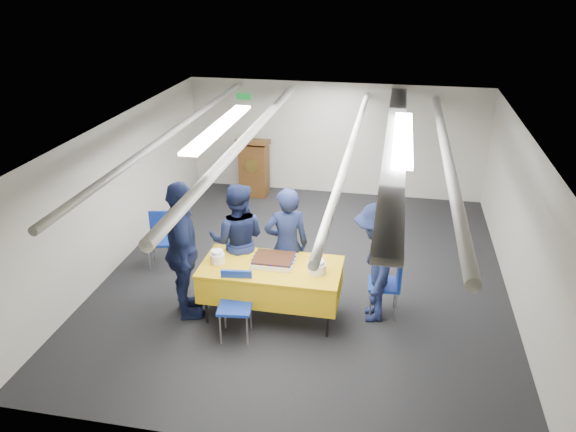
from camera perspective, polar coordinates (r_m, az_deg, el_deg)
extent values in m
plane|color=black|center=(8.81, 1.88, -5.84)|extent=(7.00, 7.00, 0.00)
cube|color=beige|center=(11.56, 4.81, 7.76)|extent=(6.00, 0.02, 2.30)
cube|color=beige|center=(9.21, -16.71, 2.42)|extent=(0.02, 7.00, 2.30)
cube|color=beige|center=(8.41, 22.54, -0.58)|extent=(0.02, 7.00, 2.30)
cube|color=silver|center=(7.92, 2.11, 8.65)|extent=(6.00, 7.00, 0.02)
cylinder|color=silver|center=(8.48, -11.52, 8.47)|extent=(0.10, 6.90, 0.10)
cylinder|color=silver|center=(8.14, -4.23, 7.95)|extent=(0.14, 6.90, 0.14)
cylinder|color=silver|center=(7.90, 6.42, 7.05)|extent=(0.10, 6.90, 0.10)
cylinder|color=silver|center=(7.93, 15.85, 6.02)|extent=(0.14, 6.90, 0.14)
cube|color=gray|center=(7.85, 10.85, 7.42)|extent=(0.28, 6.90, 0.08)
cube|color=white|center=(8.22, -6.99, 8.93)|extent=(0.25, 2.60, 0.04)
cube|color=white|center=(7.83, 11.62, 7.85)|extent=(0.25, 2.60, 0.04)
cube|color=#0C591E|center=(11.69, -4.56, 12.01)|extent=(0.30, 0.04, 0.12)
cylinder|color=black|center=(7.68, -8.24, -9.53)|extent=(0.04, 0.04, 0.36)
cylinder|color=black|center=(7.36, 4.01, -10.96)|extent=(0.04, 0.04, 0.36)
cylinder|color=black|center=(8.23, -6.70, -6.93)|extent=(0.04, 0.04, 0.36)
cylinder|color=black|center=(7.93, 4.66, -8.13)|extent=(0.04, 0.04, 0.36)
cube|color=gold|center=(7.56, -1.71, -6.56)|extent=(1.84, 0.91, 0.39)
cube|color=gold|center=(7.46, -1.73, -5.17)|extent=(1.86, 0.93, 0.03)
cube|color=white|center=(7.49, -1.45, -4.60)|extent=(0.55, 0.44, 0.07)
cube|color=black|center=(7.47, -1.46, -4.28)|extent=(0.53, 0.42, 0.03)
sphere|color=#0F128E|center=(7.35, -3.63, -4.83)|extent=(0.04, 0.04, 0.04)
sphere|color=#0F128E|center=(7.69, -2.90, -3.44)|extent=(0.04, 0.04, 0.04)
sphere|color=#0F128E|center=(7.33, -2.71, -4.93)|extent=(0.04, 0.04, 0.04)
sphere|color=#0F128E|center=(7.66, -2.02, -3.52)|extent=(0.04, 0.04, 0.04)
sphere|color=#0F128E|center=(7.30, -1.79, -5.02)|extent=(0.04, 0.04, 0.04)
sphere|color=#0F128E|center=(7.64, -1.14, -3.60)|extent=(0.04, 0.04, 0.04)
sphere|color=#0F128E|center=(7.28, -0.86, -5.11)|extent=(0.04, 0.04, 0.04)
sphere|color=#0F128E|center=(7.62, -0.25, -3.68)|extent=(0.04, 0.04, 0.04)
sphere|color=#0F128E|center=(7.26, 0.07, -5.20)|extent=(0.04, 0.04, 0.04)
sphere|color=#0F128E|center=(7.60, 0.64, -3.76)|extent=(0.04, 0.04, 0.04)
sphere|color=#0F128E|center=(7.44, -3.60, -4.46)|extent=(0.04, 0.04, 0.04)
sphere|color=#0F128E|center=(7.34, 0.39, -4.84)|extent=(0.04, 0.04, 0.04)
sphere|color=#0F128E|center=(7.53, -3.42, -4.10)|extent=(0.04, 0.04, 0.04)
sphere|color=#0F128E|center=(7.42, 0.53, -4.48)|extent=(0.04, 0.04, 0.04)
sphere|color=#0F128E|center=(7.61, -3.23, -3.76)|extent=(0.04, 0.04, 0.04)
sphere|color=#0F128E|center=(7.51, 0.67, -4.13)|extent=(0.04, 0.04, 0.04)
cylinder|color=white|center=(7.55, -7.18, -4.27)|extent=(0.20, 0.20, 0.13)
cylinder|color=white|center=(7.51, -7.22, -3.67)|extent=(0.16, 0.16, 0.05)
cylinder|color=white|center=(7.28, 2.92, -5.30)|extent=(0.24, 0.24, 0.12)
cylinder|color=white|center=(7.24, 2.94, -4.71)|extent=(0.20, 0.20, 0.05)
cube|color=brown|center=(11.61, -3.44, 4.76)|extent=(0.55, 0.45, 1.10)
cube|color=brown|center=(11.39, -3.56, 7.55)|extent=(0.62, 0.53, 0.21)
cylinder|color=gold|center=(11.34, -3.76, 5.08)|extent=(0.28, 0.02, 0.28)
cylinder|color=gray|center=(7.25, -6.89, -11.39)|extent=(0.02, 0.02, 0.43)
cylinder|color=gray|center=(7.20, -4.17, -11.55)|extent=(0.02, 0.02, 0.43)
cylinder|color=gray|center=(7.52, -6.42, -9.89)|extent=(0.02, 0.02, 0.43)
cylinder|color=gray|center=(7.47, -3.81, -10.04)|extent=(0.02, 0.02, 0.43)
cube|color=#132F99|center=(7.22, -5.39, -9.18)|extent=(0.47, 0.47, 0.04)
cube|color=#132F99|center=(7.27, -5.23, -6.91)|extent=(0.40, 0.09, 0.40)
cylinder|color=gray|center=(8.03, 8.36, -7.61)|extent=(0.02, 0.02, 0.43)
cylinder|color=gray|center=(7.74, 8.36, -8.93)|extent=(0.02, 0.02, 0.43)
cylinder|color=gray|center=(8.04, 10.80, -7.73)|extent=(0.02, 0.02, 0.43)
cylinder|color=gray|center=(7.76, 10.90, -9.05)|extent=(0.02, 0.02, 0.43)
cube|color=#132F99|center=(7.77, 9.73, -6.86)|extent=(0.44, 0.44, 0.04)
cube|color=#132F99|center=(7.67, 11.26, -5.52)|extent=(0.06, 0.40, 0.40)
cylinder|color=gray|center=(9.03, -13.92, -4.26)|extent=(0.02, 0.02, 0.43)
cylinder|color=gray|center=(8.96, -11.80, -4.29)|extent=(0.02, 0.02, 0.43)
cylinder|color=gray|center=(9.32, -13.46, -3.26)|extent=(0.02, 0.02, 0.43)
cylinder|color=gray|center=(9.25, -11.41, -3.29)|extent=(0.02, 0.02, 0.43)
cube|color=#132F99|center=(9.03, -12.78, -2.45)|extent=(0.49, 0.49, 0.04)
cube|color=#132F99|center=(9.10, -12.67, -0.68)|extent=(0.40, 0.12, 0.40)
imported|color=#0E1532|center=(7.78, -0.14, -3.01)|extent=(0.72, 0.60, 1.71)
imported|color=#0E1532|center=(7.96, -5.14, -2.48)|extent=(0.91, 0.75, 1.70)
imported|color=#0E1532|center=(7.51, -10.65, -3.55)|extent=(0.92, 1.23, 1.93)
imported|color=#0E1532|center=(7.48, 8.86, -4.75)|extent=(0.72, 1.13, 1.66)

